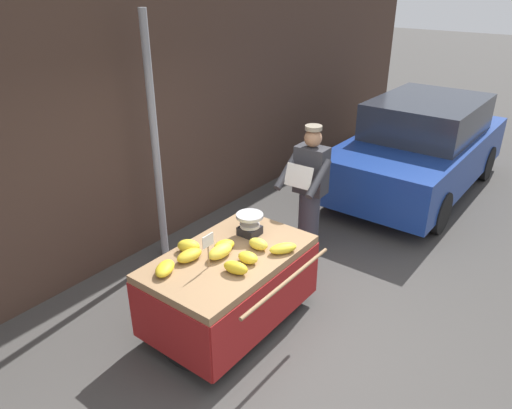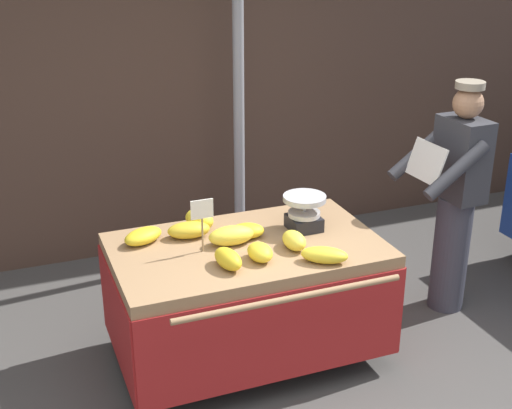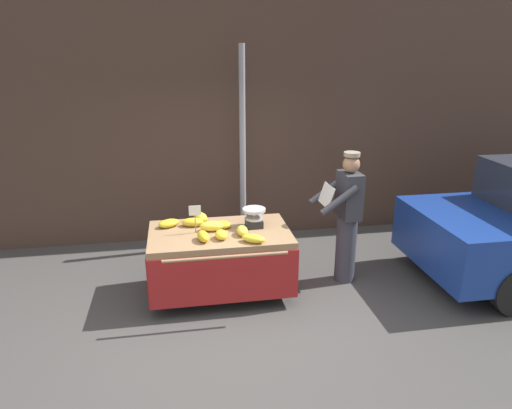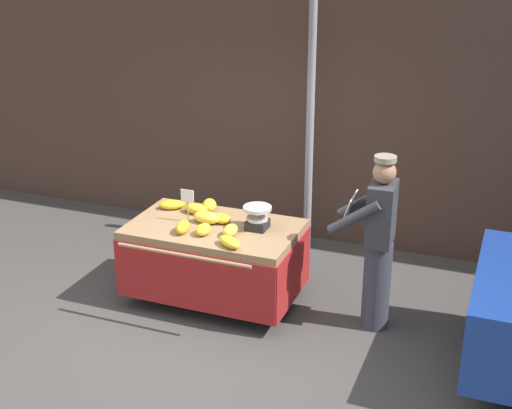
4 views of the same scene
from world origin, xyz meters
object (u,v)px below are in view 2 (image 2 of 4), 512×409
object	(u,v)px
banana_bunch_4	(260,252)
banana_bunch_7	(248,231)
vendor_person	(455,198)
banana_cart	(247,277)
weighing_scale	(304,212)
banana_bunch_0	(228,259)
price_sign	(202,214)
banana_bunch_1	(231,235)
banana_bunch_3	(324,255)
street_pole	(239,85)
banana_bunch_6	(143,236)
banana_bunch_5	(294,240)
banana_bunch_8	(189,230)
banana_bunch_2	(199,219)

from	to	relation	value
banana_bunch_4	banana_bunch_7	size ratio (longest dim) A/B	0.94
vendor_person	banana_cart	bearing A→B (deg)	-176.73
weighing_scale	banana_bunch_4	size ratio (longest dim) A/B	1.39
banana_bunch_0	weighing_scale	bearing A→B (deg)	27.97
price_sign	banana_bunch_1	size ratio (longest dim) A/B	1.17
banana_bunch_0	banana_bunch_3	distance (m)	0.57
banana_bunch_1	vendor_person	bearing A→B (deg)	1.88
street_pole	banana_bunch_6	size ratio (longest dim) A/B	11.13
banana_bunch_7	banana_bunch_5	bearing A→B (deg)	-51.36
banana_bunch_0	banana_bunch_7	distance (m)	0.44
price_sign	banana_bunch_7	world-z (taller)	price_sign
street_pole	banana_bunch_0	bearing A→B (deg)	-111.86
banana_bunch_7	banana_bunch_6	bearing A→B (deg)	166.11
banana_bunch_7	banana_cart	bearing A→B (deg)	-113.44
banana_cart	banana_bunch_0	distance (m)	0.44
banana_bunch_6	vendor_person	size ratio (longest dim) A/B	0.16
weighing_scale	banana_bunch_0	world-z (taller)	weighing_scale
weighing_scale	banana_bunch_1	size ratio (longest dim) A/B	0.96
banana_bunch_4	weighing_scale	bearing A→B (deg)	36.17
banana_bunch_3	weighing_scale	bearing A→B (deg)	79.37
banana_bunch_6	vendor_person	world-z (taller)	vendor_person
street_pole	banana_bunch_7	distance (m)	1.62
price_sign	banana_bunch_4	xyz separation A→B (m)	(0.28, -0.24, -0.19)
banana_bunch_3	banana_bunch_8	distance (m)	0.90
street_pole	banana_bunch_0	xyz separation A→B (m)	(-0.72, -1.79, -0.59)
banana_bunch_2	weighing_scale	bearing A→B (deg)	-22.22
banana_bunch_2	banana_bunch_6	world-z (taller)	banana_bunch_2
price_sign	banana_bunch_8	size ratio (longest dim) A/B	1.25
banana_bunch_0	price_sign	bearing A→B (deg)	105.40
banana_cart	price_sign	world-z (taller)	price_sign
banana_bunch_3	banana_bunch_2	bearing A→B (deg)	126.35
banana_cart	banana_bunch_1	distance (m)	0.30
banana_bunch_1	banana_bunch_3	distance (m)	0.61
banana_bunch_1	banana_bunch_5	distance (m)	0.39
banana_cart	banana_bunch_2	size ratio (longest dim) A/B	7.65
banana_bunch_7	vendor_person	world-z (taller)	vendor_person
weighing_scale	banana_bunch_7	bearing A→B (deg)	178.11
street_pole	banana_bunch_8	bearing A→B (deg)	-122.05
banana_bunch_2	banana_bunch_5	bearing A→B (deg)	-48.16
vendor_person	banana_bunch_1	bearing A→B (deg)	-178.12
banana_bunch_4	banana_bunch_8	size ratio (longest dim) A/B	0.74
banana_bunch_1	banana_bunch_4	distance (m)	0.28
banana_bunch_8	banana_bunch_7	bearing A→B (deg)	-20.84
banana_cart	banana_bunch_1	world-z (taller)	banana_bunch_1
street_pole	banana_bunch_7	bearing A→B (deg)	-107.91
banana_bunch_2	banana_bunch_5	xyz separation A→B (m)	(0.45, -0.51, -0.01)
price_sign	banana_bunch_2	distance (m)	0.39
price_sign	banana_bunch_5	size ratio (longest dim) A/B	1.64
weighing_scale	banana_bunch_6	xyz separation A→B (m)	(-1.03, 0.17, -0.07)
street_pole	price_sign	distance (m)	1.76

